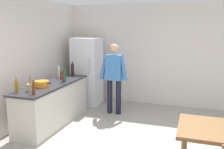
{
  "coord_description": "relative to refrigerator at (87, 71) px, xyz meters",
  "views": [
    {
      "loc": [
        0.88,
        -3.8,
        2.1
      ],
      "look_at": [
        -0.81,
        1.27,
        1.08
      ],
      "focal_mm": 40.64,
      "sensor_mm": 36.0,
      "label": 1
    }
  ],
  "objects": [
    {
      "name": "wall_back",
      "position": [
        1.9,
        0.6,
        0.45
      ],
      "size": [
        6.4,
        0.12,
        2.7
      ],
      "primitive_type": "cube",
      "color": "silver",
      "rests_on": "ground_plane"
    },
    {
      "name": "bottle_wine_green",
      "position": [
        0.06,
        -1.37,
        0.15
      ],
      "size": [
        0.08,
        0.08,
        0.34
      ],
      "color": "#1E5123",
      "rests_on": "kitchen_counter"
    },
    {
      "name": "bottle_sauce_red",
      "position": [
        -0.14,
        -1.14,
        0.1
      ],
      "size": [
        0.06,
        0.06,
        0.24
      ],
      "color": "#B22319",
      "rests_on": "kitchen_counter"
    },
    {
      "name": "bottle_wine_dark",
      "position": [
        -0.12,
        -0.62,
        0.15
      ],
      "size": [
        0.08,
        0.08,
        0.34
      ],
      "color": "black",
      "rests_on": "kitchen_counter"
    },
    {
      "name": "refrigerator",
      "position": [
        0.0,
        0.0,
        0.0
      ],
      "size": [
        0.7,
        0.67,
        1.8
      ],
      "color": "white",
      "rests_on": "ground_plane"
    },
    {
      "name": "kitchen_counter",
      "position": [
        -0.1,
        -1.6,
        -0.45
      ],
      "size": [
        0.64,
        2.2,
        0.9
      ],
      "color": "beige",
      "rests_on": "ground_plane"
    },
    {
      "name": "bottle_beer_brown",
      "position": [
        0.06,
        -2.48,
        0.11
      ],
      "size": [
        0.06,
        0.06,
        0.26
      ],
      "color": "#5B3314",
      "rests_on": "kitchen_counter"
    },
    {
      "name": "person",
      "position": [
        0.95,
        -0.55,
        0.08
      ],
      "size": [
        0.7,
        0.22,
        1.7
      ],
      "color": "#1E1E2D",
      "rests_on": "ground_plane"
    },
    {
      "name": "wall_left",
      "position": [
        -0.7,
        -2.2,
        0.45
      ],
      "size": [
        0.12,
        5.6,
        2.7
      ],
      "primitive_type": "cube",
      "color": "silver",
      "rests_on": "ground_plane"
    },
    {
      "name": "utensil_jar",
      "position": [
        -0.14,
        -2.31,
        0.08
      ],
      "size": [
        0.11,
        0.11,
        0.32
      ],
      "color": "tan",
      "rests_on": "kitchen_counter"
    },
    {
      "name": "cooking_pot",
      "position": [
        -0.14,
        -1.92,
        0.06
      ],
      "size": [
        0.4,
        0.28,
        0.12
      ],
      "color": "orange",
      "rests_on": "kitchen_counter"
    },
    {
      "name": "bottle_oil_amber",
      "position": [
        -0.32,
        -2.46,
        0.12
      ],
      "size": [
        0.06,
        0.06,
        0.28
      ],
      "color": "#996619",
      "rests_on": "kitchen_counter"
    },
    {
      "name": "bottle_water_clear",
      "position": [
        -0.29,
        -1.0,
        0.13
      ],
      "size": [
        0.07,
        0.07,
        0.3
      ],
      "color": "silver",
      "rests_on": "kitchen_counter"
    }
  ]
}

